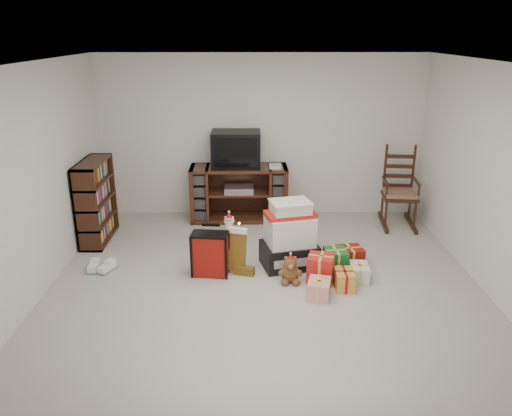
{
  "coord_description": "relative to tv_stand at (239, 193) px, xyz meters",
  "views": [
    {
      "loc": [
        -0.15,
        -5.14,
        2.81
      ],
      "look_at": [
        -0.1,
        0.6,
        0.75
      ],
      "focal_mm": 35.0,
      "sensor_mm": 36.0,
      "label": 1
    }
  ],
  "objects": [
    {
      "name": "tv_stand",
      "position": [
        0.0,
        0.0,
        0.0
      ],
      "size": [
        1.49,
        0.55,
        0.85
      ],
      "rotation": [
        0.0,
        0.0,
        0.02
      ],
      "color": "#461E14",
      "rests_on": "floor"
    },
    {
      "name": "teddy_bear",
      "position": [
        0.65,
        -2.1,
        -0.28
      ],
      "size": [
        0.22,
        0.19,
        0.33
      ],
      "color": "brown",
      "rests_on": "floor"
    },
    {
      "name": "santa_figurine",
      "position": [
        0.89,
        -1.14,
        -0.19
      ],
      "size": [
        0.29,
        0.28,
        0.6
      ],
      "color": "#A61311",
      "rests_on": "floor"
    },
    {
      "name": "mrs_claus_figurine",
      "position": [
        -0.1,
        -1.21,
        -0.21
      ],
      "size": [
        0.27,
        0.26,
        0.56
      ],
      "color": "#A61311",
      "rests_on": "floor"
    },
    {
      "name": "room",
      "position": [
        0.35,
        -2.21,
        0.82
      ],
      "size": [
        5.01,
        5.01,
        2.51
      ],
      "color": "#AEA89F",
      "rests_on": "ground"
    },
    {
      "name": "gift_cluster",
      "position": [
        1.22,
        -2.05,
        -0.29
      ],
      "size": [
        0.78,
        1.09,
        0.27
      ],
      "color": "red",
      "rests_on": "floor"
    },
    {
      "name": "sneaker_pair",
      "position": [
        -1.67,
        -1.79,
        -0.38
      ],
      "size": [
        0.33,
        0.28,
        0.09
      ],
      "rotation": [
        0.0,
        0.0,
        -0.16
      ],
      "color": "white",
      "rests_on": "floor"
    },
    {
      "name": "bookshelf",
      "position": [
        -1.97,
        -0.79,
        0.13
      ],
      "size": [
        0.31,
        0.93,
        1.14
      ],
      "color": "#3C1C10",
      "rests_on": "floor"
    },
    {
      "name": "red_suitcase",
      "position": [
        -0.3,
        -1.9,
        -0.15
      ],
      "size": [
        0.44,
        0.26,
        0.64
      ],
      "rotation": [
        0.0,
        0.0,
        -0.1
      ],
      "color": "maroon",
      "rests_on": "floor"
    },
    {
      "name": "crt_television",
      "position": [
        -0.04,
        0.04,
        0.69
      ],
      "size": [
        0.73,
        0.53,
        0.54
      ],
      "rotation": [
        0.0,
        0.0,
        -0.0
      ],
      "color": "black",
      "rests_on": "tv_stand"
    },
    {
      "name": "gift_pile",
      "position": [
        0.67,
        -1.66,
        -0.06
      ],
      "size": [
        0.76,
        0.63,
        0.84
      ],
      "rotation": [
        0.0,
        0.0,
        0.24
      ],
      "color": "black",
      "rests_on": "floor"
    },
    {
      "name": "stocking",
      "position": [
        0.02,
        -1.84,
        -0.13
      ],
      "size": [
        0.29,
        0.19,
        0.58
      ],
      "primitive_type": null,
      "rotation": [
        0.0,
        0.0,
        -0.28
      ],
      "color": "#0D7C17",
      "rests_on": "floor"
    },
    {
      "name": "rocking_chair",
      "position": [
        2.42,
        -0.2,
        -0.0
      ],
      "size": [
        0.57,
        0.87,
        1.24
      ],
      "rotation": [
        0.0,
        0.0,
        -0.1
      ],
      "color": "#3C1C10",
      "rests_on": "floor"
    }
  ]
}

